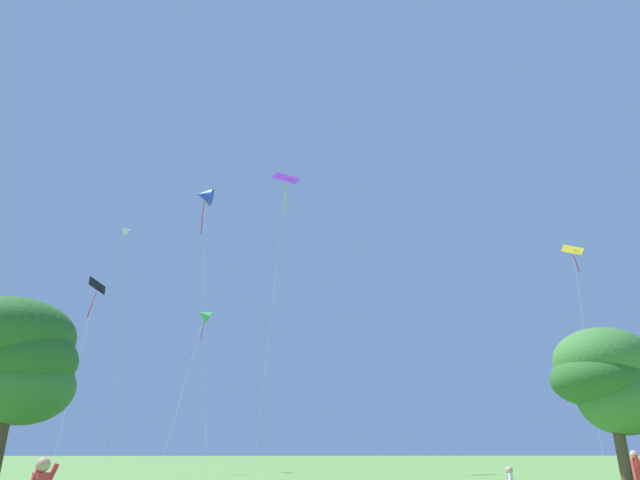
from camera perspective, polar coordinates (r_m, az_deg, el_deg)
kite_black_large at (r=41.37m, az=-22.68°, el=-5.32°), size 3.20×10.37×13.37m
kite_blue_delta at (r=41.21m, az=-12.09°, el=4.58°), size 3.36×8.59×20.14m
kite_white_distant at (r=52.79m, az=-19.94°, el=0.94°), size 3.89×6.47×21.13m
kite_purple_streamer at (r=52.21m, az=-3.65°, el=5.49°), size 2.89×9.74×27.36m
kite_green_small at (r=51.52m, az=-12.11°, el=-7.78°), size 1.63×11.94×14.12m
kite_yellow_diamond at (r=47.43m, az=25.25°, el=-1.77°), size 4.75×6.40×17.41m
person_in_blue_jacket at (r=19.61m, az=30.54°, el=-20.57°), size 0.24×0.54×1.68m
tree_right_cluster at (r=28.04m, az=-29.20°, el=-10.68°), size 5.78×5.44×8.22m
tree_left_oak at (r=37.72m, az=28.02°, el=-12.78°), size 6.32×5.59×8.79m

